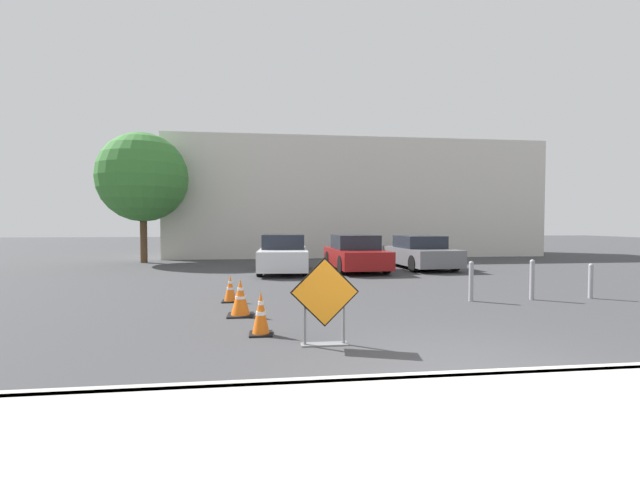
# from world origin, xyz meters

# --- Properties ---
(ground_plane) EXTENTS (96.00, 96.00, 0.00)m
(ground_plane) POSITION_xyz_m (0.00, 10.00, 0.00)
(ground_plane) COLOR #3D3D3F
(sidewalk_strip) EXTENTS (29.40, 3.08, 0.14)m
(sidewalk_strip) POSITION_xyz_m (0.00, -1.54, 0.07)
(sidewalk_strip) COLOR #ADAAA3
(sidewalk_strip) RESTS_ON ground_plane
(curb_lip) EXTENTS (29.40, 0.20, 0.14)m
(curb_lip) POSITION_xyz_m (0.00, 0.00, 0.07)
(curb_lip) COLOR #ADAAA3
(curb_lip) RESTS_ON ground_plane
(road_closed_sign) EXTENTS (1.05, 0.20, 1.34)m
(road_closed_sign) POSITION_xyz_m (-1.61, 1.76, 0.71)
(road_closed_sign) COLOR black
(road_closed_sign) RESTS_ON ground_plane
(traffic_cone_nearest) EXTENTS (0.38, 0.38, 0.73)m
(traffic_cone_nearest) POSITION_xyz_m (-2.57, 2.53, 0.35)
(traffic_cone_nearest) COLOR black
(traffic_cone_nearest) RESTS_ON ground_plane
(traffic_cone_second) EXTENTS (0.51, 0.51, 0.74)m
(traffic_cone_second) POSITION_xyz_m (-3.00, 4.05, 0.36)
(traffic_cone_second) COLOR black
(traffic_cone_second) RESTS_ON ground_plane
(traffic_cone_third) EXTENTS (0.38, 0.38, 0.63)m
(traffic_cone_third) POSITION_xyz_m (-3.34, 5.65, 0.31)
(traffic_cone_third) COLOR black
(traffic_cone_third) RESTS_ON ground_plane
(parked_car_nearest) EXTENTS (2.00, 4.39, 1.44)m
(parked_car_nearest) POSITION_xyz_m (-1.85, 11.80, 0.67)
(parked_car_nearest) COLOR silver
(parked_car_nearest) RESTS_ON ground_plane
(parked_car_second) EXTENTS (2.00, 4.33, 1.41)m
(parked_car_second) POSITION_xyz_m (1.00, 11.98, 0.66)
(parked_car_second) COLOR maroon
(parked_car_second) RESTS_ON ground_plane
(parked_car_third) EXTENTS (2.14, 4.25, 1.35)m
(parked_car_third) POSITION_xyz_m (3.85, 12.50, 0.63)
(parked_car_third) COLOR slate
(parked_car_third) RESTS_ON ground_plane
(bollard_nearest) EXTENTS (0.12, 0.12, 0.96)m
(bollard_nearest) POSITION_xyz_m (2.36, 5.03, 0.51)
(bollard_nearest) COLOR gray
(bollard_nearest) RESTS_ON ground_plane
(bollard_second) EXTENTS (0.12, 0.12, 0.98)m
(bollard_second) POSITION_xyz_m (3.92, 5.03, 0.52)
(bollard_second) COLOR gray
(bollard_second) RESTS_ON ground_plane
(bollard_third) EXTENTS (0.12, 0.12, 0.87)m
(bollard_third) POSITION_xyz_m (5.48, 5.03, 0.46)
(bollard_third) COLOR gray
(bollard_third) RESTS_ON ground_plane
(building_facade_backdrop) EXTENTS (21.04, 5.00, 6.53)m
(building_facade_backdrop) POSITION_xyz_m (2.66, 20.45, 3.26)
(building_facade_backdrop) COLOR beige
(building_facade_backdrop) RESTS_ON ground_plane
(street_tree_behind_lot) EXTENTS (4.17, 4.17, 6.12)m
(street_tree_behind_lot) POSITION_xyz_m (-8.28, 16.52, 4.03)
(street_tree_behind_lot) COLOR #513823
(street_tree_behind_lot) RESTS_ON ground_plane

